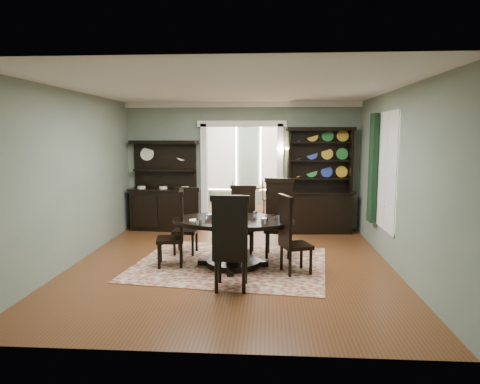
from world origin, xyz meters
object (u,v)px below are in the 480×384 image
Objects in this scene: sideboard at (164,199)px; welsh_dresser at (319,194)px; dining_table at (233,234)px; parlor_table at (250,196)px.

welsh_dresser reaches higher than sideboard.
dining_table is 3.35m from sideboard.
parlor_table is at bearing 91.64° from dining_table.
sideboard is 2.50× the size of parlor_table.
parlor_table is at bearing 52.97° from sideboard.
welsh_dresser reaches higher than parlor_table.
welsh_dresser is at bearing -52.72° from parlor_table.
dining_table is 2.52× the size of parlor_table.
dining_table is at bearing -126.57° from welsh_dresser.
sideboard is at bearing 175.84° from welsh_dresser.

